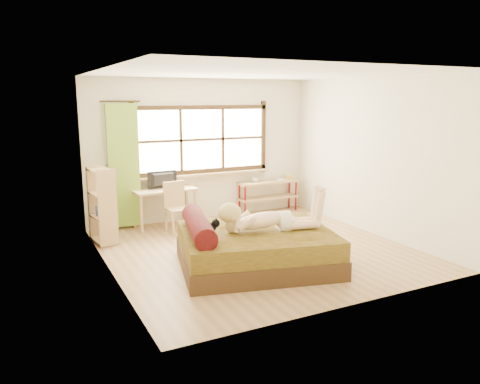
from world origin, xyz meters
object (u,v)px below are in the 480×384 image
woman (268,208)px  chair (176,204)px  kitten (206,227)px  desk (165,194)px  bed (253,247)px  pipe_shelf (269,189)px  bookshelf (102,205)px

woman → chair: bearing=117.5°
woman → kitten: bearing=-176.1°
woman → desk: woman is taller
bed → chair: 2.26m
pipe_shelf → bed: bearing=-123.7°
bed → pipe_shelf: bed is taller
chair → kitten: bearing=-101.5°
bookshelf → desk: bearing=14.4°
woman → chair: (-0.56, 2.28, -0.35)m
bookshelf → bed: bearing=-59.8°
bed → chair: chair is taller
kitten → chair: chair is taller
desk → pipe_shelf: 2.28m
chair → desk: bearing=101.2°
bed → woman: size_ratio=1.66×
desk → pipe_shelf: bearing=-0.2°
desk → pipe_shelf: (2.27, 0.12, -0.13)m
desk → bed: bearing=-83.2°
woman → kitten: (-0.87, 0.15, -0.19)m
woman → chair: woman is taller
kitten → desk: (0.21, 2.50, -0.04)m
bookshelf → chair: bearing=-2.3°
bed → kitten: bed is taller
bed → kitten: bearing=-173.8°
woman → pipe_shelf: 3.23m
chair → woman: bearing=-79.4°
pipe_shelf → woman: bearing=-120.1°
kitten → bed: bearing=6.2°
bed → woman: (0.20, -0.06, 0.55)m
kitten → chair: 2.16m
woman → bookshelf: bearing=144.8°
woman → desk: 2.74m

